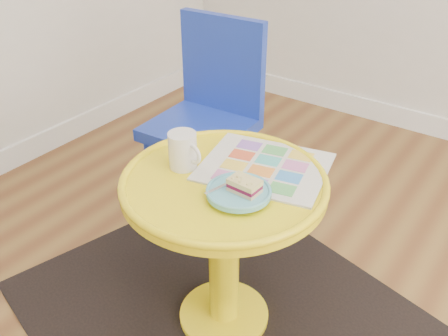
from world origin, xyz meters
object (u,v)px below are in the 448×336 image
Objects in this scene: side_table at (224,224)px; plate at (239,192)px; chair at (209,110)px; newspaper at (265,167)px; mug at (183,149)px.

side_table is 3.39× the size of plate.
newspaper is (0.47, -0.35, 0.08)m from chair.
chair is at bearing 129.36° from mug.
mug is at bearing -63.33° from chair.
chair reaches higher than newspaper.
newspaper is at bearing 98.42° from plate.
mug reaches higher than newspaper.
side_table is 0.64m from chair.
chair is 4.80× the size of plate.
plate is at bearing -49.50° from chair.
chair is 0.60m from newspaper.
side_table is at bearing 13.79° from mug.
side_table is at bearing -127.87° from newspaper.
side_table is 4.96× the size of mug.
chair is 0.73m from plate.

